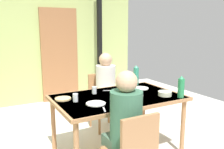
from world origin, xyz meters
name	(u,v)px	position (x,y,z in m)	size (l,w,h in m)	color
wall_back	(34,42)	(0.00, 2.74, 1.31)	(4.55, 0.10, 2.61)	#A7B76A
door_wooden	(60,55)	(0.50, 2.66, 1.00)	(0.80, 0.05, 2.00)	#96603B
stove_pipe_column	(100,41)	(1.34, 2.39, 1.31)	(0.12, 0.12, 2.61)	black
dining_table	(118,101)	(0.43, 0.02, 0.69)	(1.56, 0.98, 0.76)	#A67349
chair_far_diner	(102,97)	(0.63, 0.86, 0.50)	(0.40, 0.40, 0.87)	#A67349
person_near_diner	(125,117)	(0.10, -0.69, 0.78)	(0.30, 0.37, 0.77)	#405D4C
person_far_diner	(106,82)	(0.63, 0.72, 0.78)	(0.30, 0.37, 0.77)	white
water_bottle_green_near	(181,87)	(1.08, -0.40, 0.88)	(0.08, 0.08, 0.27)	#267F49
water_bottle_green_far	(136,76)	(0.97, 0.41, 0.90)	(0.08, 0.08, 0.30)	#329271
serving_bowl_center	(165,94)	(0.96, -0.24, 0.78)	(0.17, 0.17, 0.06)	silver
dinner_plate_near_left	(134,96)	(0.61, -0.08, 0.76)	(0.22, 0.22, 0.01)	white
dinner_plate_near_right	(96,104)	(0.06, -0.14, 0.76)	(0.22, 0.22, 0.01)	white
dinner_plate_far_center	(141,88)	(0.90, 0.19, 0.76)	(0.22, 0.22, 0.01)	white
drinking_glass_by_near_diner	(94,90)	(0.23, 0.27, 0.80)	(0.06, 0.06, 0.09)	silver
drinking_glass_by_far_diner	(75,98)	(-0.11, 0.06, 0.80)	(0.06, 0.06, 0.09)	silver
bread_plate_sliced	(63,99)	(-0.21, 0.21, 0.77)	(0.19, 0.19, 0.02)	#DBB77A
cutlery_knife_near	(109,91)	(0.46, 0.31, 0.76)	(0.15, 0.02, 0.00)	silver
cutlery_fork_near	(104,109)	(0.06, -0.35, 0.76)	(0.15, 0.02, 0.00)	silver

